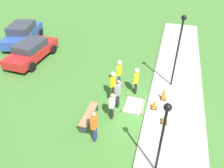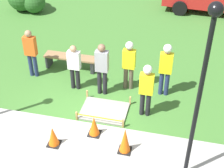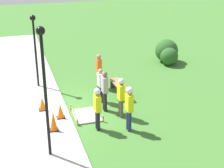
% 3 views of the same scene
% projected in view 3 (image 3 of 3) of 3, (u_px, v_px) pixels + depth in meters
% --- Properties ---
extents(ground_plane, '(60.00, 60.00, 0.00)m').
position_uv_depth(ground_plane, '(68.00, 113.00, 14.76)').
color(ground_plane, '#3D702D').
extents(sidewalk, '(28.00, 3.09, 0.10)m').
position_uv_depth(sidewalk, '(32.00, 117.00, 14.32)').
color(sidewalk, '#9E9E99').
rests_on(sidewalk, ground_plane).
extents(wet_concrete_patch, '(1.44, 1.12, 0.29)m').
position_uv_depth(wet_concrete_patch, '(86.00, 115.00, 14.48)').
color(wet_concrete_patch, gray).
rests_on(wet_concrete_patch, ground_plane).
extents(traffic_cone_near_patch, '(0.34, 0.34, 0.60)m').
position_uv_depth(traffic_cone_near_patch, '(42.00, 104.00, 14.72)').
color(traffic_cone_near_patch, black).
rests_on(traffic_cone_near_patch, sidewalk).
extents(traffic_cone_far_patch, '(0.34, 0.34, 0.61)m').
position_uv_depth(traffic_cone_far_patch, '(60.00, 111.00, 14.05)').
color(traffic_cone_far_patch, black).
rests_on(traffic_cone_far_patch, sidewalk).
extents(traffic_cone_sidewalk_edge, '(0.34, 0.34, 0.78)m').
position_uv_depth(traffic_cone_sidewalk_edge, '(53.00, 121.00, 13.07)').
color(traffic_cone_sidewalk_edge, black).
rests_on(traffic_cone_sidewalk_edge, sidewalk).
extents(park_bench, '(1.87, 0.44, 0.51)m').
position_uv_depth(park_bench, '(119.00, 87.00, 16.47)').
color(park_bench, '#2D2D33').
rests_on(park_bench, ground_plane).
extents(worker_supervisor, '(0.40, 0.26, 1.83)m').
position_uv_depth(worker_supervisor, '(129.00, 105.00, 12.99)').
color(worker_supervisor, navy).
rests_on(worker_supervisor, ground_plane).
extents(worker_assistant, '(0.40, 0.25, 1.75)m').
position_uv_depth(worker_assistant, '(97.00, 105.00, 13.08)').
color(worker_assistant, black).
rests_on(worker_assistant, ground_plane).
extents(worker_trainee, '(0.40, 0.25, 1.74)m').
position_uv_depth(worker_trainee, '(121.00, 94.00, 14.07)').
color(worker_trainee, brown).
rests_on(worker_trainee, ground_plane).
extents(bystander_in_orange_shirt, '(0.40, 0.23, 1.75)m').
position_uv_depth(bystander_in_orange_shirt, '(99.00, 69.00, 17.01)').
color(bystander_in_orange_shirt, navy).
rests_on(bystander_in_orange_shirt, ground_plane).
extents(bystander_in_gray_shirt, '(0.40, 0.22, 1.60)m').
position_uv_depth(bystander_in_gray_shirt, '(101.00, 83.00, 15.50)').
color(bystander_in_gray_shirt, black).
rests_on(bystander_in_gray_shirt, ground_plane).
extents(bystander_in_white_shirt, '(0.40, 0.24, 1.81)m').
position_uv_depth(bystander_in_white_shirt, '(105.00, 89.00, 14.61)').
color(bystander_in_white_shirt, black).
rests_on(bystander_in_white_shirt, ground_plane).
extents(lamppost_near, '(0.28, 0.28, 4.42)m').
position_uv_depth(lamppost_near, '(44.00, 76.00, 10.63)').
color(lamppost_near, black).
rests_on(lamppost_near, sidewalk).
extents(lamppost_far, '(0.28, 0.28, 3.58)m').
position_uv_depth(lamppost_far, '(35.00, 40.00, 16.45)').
color(lamppost_far, black).
rests_on(lamppost_far, sidewalk).
extents(shrub_rounded_near, '(1.06, 1.06, 1.06)m').
position_uv_depth(shrub_rounded_near, '(169.00, 56.00, 20.42)').
color(shrub_rounded_near, '#285623').
rests_on(shrub_rounded_near, ground_plane).
extents(shrub_rounded_mid, '(1.40, 1.40, 1.40)m').
position_uv_depth(shrub_rounded_mid, '(167.00, 51.00, 20.95)').
color(shrub_rounded_mid, '#285623').
rests_on(shrub_rounded_mid, ground_plane).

